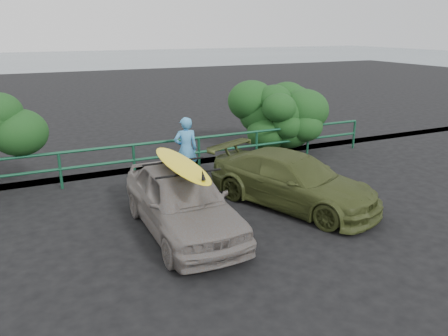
# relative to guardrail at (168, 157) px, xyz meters

# --- Properties ---
(ground) EXTENTS (80.00, 80.00, 0.00)m
(ground) POSITION_rel_guardrail_xyz_m (0.00, -5.00, -0.52)
(ground) COLOR black
(ocean) EXTENTS (200.00, 200.00, 0.00)m
(ocean) POSITION_rel_guardrail_xyz_m (0.00, 55.00, -0.52)
(ocean) COLOR slate
(ocean) RESTS_ON ground
(guardrail) EXTENTS (14.00, 0.08, 1.04)m
(guardrail) POSITION_rel_guardrail_xyz_m (0.00, 0.00, 0.00)
(guardrail) COLOR #154A30
(guardrail) RESTS_ON ground
(shrub_right) EXTENTS (3.20, 2.40, 2.15)m
(shrub_right) POSITION_rel_guardrail_xyz_m (5.00, 0.50, 0.55)
(shrub_right) COLOR #1A461A
(shrub_right) RESTS_ON ground
(sedan) EXTENTS (1.70, 4.16, 1.41)m
(sedan) POSITION_rel_guardrail_xyz_m (-0.90, -3.83, 0.19)
(sedan) COLOR slate
(sedan) RESTS_ON ground
(olive_vehicle) EXTENTS (3.38, 4.70, 1.26)m
(olive_vehicle) POSITION_rel_guardrail_xyz_m (2.03, -3.56, 0.11)
(olive_vehicle) COLOR #3D471F
(olive_vehicle) RESTS_ON ground
(man) EXTENTS (0.72, 0.52, 1.83)m
(man) POSITION_rel_guardrail_xyz_m (0.31, -0.77, 0.40)
(man) COLOR #4698D3
(man) RESTS_ON ground
(roof_rack) EXTENTS (1.37, 0.97, 0.05)m
(roof_rack) POSITION_rel_guardrail_xyz_m (-0.90, -3.83, 0.91)
(roof_rack) COLOR black
(roof_rack) RESTS_ON sedan
(surfboard) EXTENTS (0.62, 2.88, 0.09)m
(surfboard) POSITION_rel_guardrail_xyz_m (-0.90, -3.83, 0.98)
(surfboard) COLOR yellow
(surfboard) RESTS_ON roof_rack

